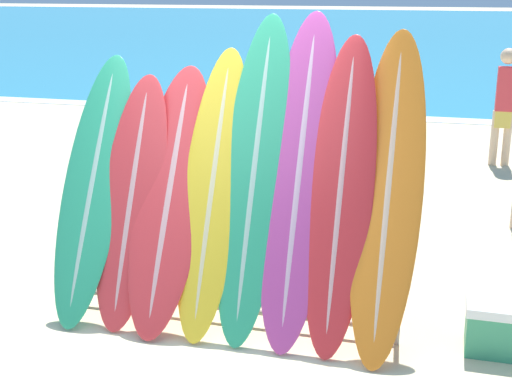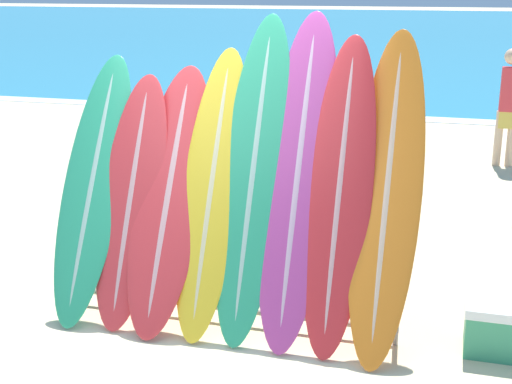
{
  "view_description": "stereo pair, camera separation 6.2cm",
  "coord_description": "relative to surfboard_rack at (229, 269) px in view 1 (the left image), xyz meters",
  "views": [
    {
      "loc": [
        1.9,
        -4.5,
        2.63
      ],
      "look_at": [
        0.31,
        1.27,
        0.87
      ],
      "focal_mm": 50.0,
      "sensor_mm": 36.0,
      "label": 1
    },
    {
      "loc": [
        1.95,
        -4.48,
        2.63
      ],
      "look_at": [
        0.31,
        1.27,
        0.87
      ],
      "focal_mm": 50.0,
      "sensor_mm": 36.0,
      "label": 2
    }
  ],
  "objects": [
    {
      "name": "surfboard_slot_4",
      "position": [
        0.17,
        0.15,
        0.74
      ],
      "size": [
        0.52,
        1.19,
        2.41
      ],
      "color": "#289E70",
      "rests_on": "ground_plane"
    },
    {
      "name": "surfboard_slot_5",
      "position": [
        0.52,
        0.16,
        0.75
      ],
      "size": [
        0.54,
        1.22,
        2.43
      ],
      "color": "#B23D8E",
      "rests_on": "ground_plane"
    },
    {
      "name": "surfboard_slot_1",
      "position": [
        -0.82,
        0.03,
        0.49
      ],
      "size": [
        0.53,
        0.97,
        1.92
      ],
      "color": "red",
      "rests_on": "ground_plane"
    },
    {
      "name": "surfboard_slot_2",
      "position": [
        -0.5,
        0.06,
        0.53
      ],
      "size": [
        0.59,
        1.17,
        1.99
      ],
      "color": "red",
      "rests_on": "ground_plane"
    },
    {
      "name": "ground_plane",
      "position": [
        -0.31,
        -0.47,
        -0.46
      ],
      "size": [
        160.0,
        160.0,
        0.0
      ],
      "primitive_type": "plane",
      "color": "beige"
    },
    {
      "name": "person_far_right",
      "position": [
        2.35,
        6.0,
        0.48
      ],
      "size": [
        0.29,
        0.23,
        1.73
      ],
      "rotation": [
        0.0,
        0.0,
        3.15
      ],
      "color": "beige",
      "rests_on": "ground_plane"
    },
    {
      "name": "surfboard_slot_7",
      "position": [
        1.19,
        0.15,
        0.69
      ],
      "size": [
        0.51,
        1.3,
        2.3
      ],
      "color": "orange",
      "rests_on": "ground_plane"
    },
    {
      "name": "surfboard_slot_6",
      "position": [
        0.85,
        0.1,
        0.67
      ],
      "size": [
        0.49,
        1.11,
        2.27
      ],
      "color": "red",
      "rests_on": "ground_plane"
    },
    {
      "name": "person_far_left",
      "position": [
        -0.08,
        4.86,
        0.44
      ],
      "size": [
        0.27,
        0.28,
        1.66
      ],
      "rotation": [
        0.0,
        0.0,
        2.29
      ],
      "color": "beige",
      "rests_on": "ground_plane"
    },
    {
      "name": "cooler_box",
      "position": [
        2.07,
        0.08,
        -0.27
      ],
      "size": [
        0.51,
        0.35,
        0.39
      ],
      "color": "#389366",
      "rests_on": "ground_plane"
    },
    {
      "name": "ocean_water",
      "position": [
        -0.31,
        38.77,
        -0.46
      ],
      "size": [
        120.0,
        60.0,
        0.01
      ],
      "color": "teal",
      "rests_on": "ground_plane"
    },
    {
      "name": "person_mid_beach",
      "position": [
        -1.86,
        8.46,
        0.39
      ],
      "size": [
        0.21,
        0.26,
        1.56
      ],
      "rotation": [
        0.0,
        0.0,
        1.76
      ],
      "color": "#846047",
      "rests_on": "ground_plane"
    },
    {
      "name": "surfboard_rack",
      "position": [
        0.0,
        0.0,
        0.0
      ],
      "size": [
        2.69,
        0.04,
        0.85
      ],
      "color": "gray",
      "rests_on": "ground_plane"
    },
    {
      "name": "surfboard_slot_3",
      "position": [
        -0.15,
        0.09,
        0.61
      ],
      "size": [
        0.49,
        1.12,
        2.14
      ],
      "color": "yellow",
      "rests_on": "ground_plane"
    },
    {
      "name": "surfboard_slot_0",
      "position": [
        -1.18,
        0.08,
        0.56
      ],
      "size": [
        0.53,
        1.19,
        2.06
      ],
      "color": "#289E70",
      "rests_on": "ground_plane"
    }
  ]
}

